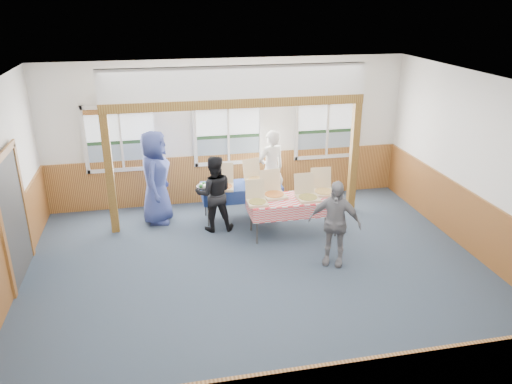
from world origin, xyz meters
The scene contains 29 objects.
floor centered at (0.00, 0.00, 0.00)m, with size 8.00×8.00×0.00m, color #293643.
ceiling centered at (0.00, 0.00, 3.20)m, with size 8.00×8.00×0.00m, color white.
wall_back centered at (0.00, 3.50, 1.60)m, with size 8.00×8.00×0.00m, color silver.
wall_front centered at (0.00, -3.50, 1.60)m, with size 8.00×8.00×0.00m, color silver.
wall_right centered at (4.00, 0.00, 1.60)m, with size 8.00×8.00×0.00m, color silver.
wainscot_back centered at (0.00, 3.48, 0.55)m, with size 7.98×0.05×1.10m, color brown.
wainscot_left centered at (-3.98, 0.00, 0.55)m, with size 0.05×6.98×1.10m, color brown.
wainscot_right centered at (3.98, 0.00, 0.55)m, with size 0.05×6.98×1.10m, color brown.
cased_opening centered at (-3.96, 0.90, 1.05)m, with size 0.06×1.30×2.10m, color #333333.
window_left centered at (-2.30, 3.46, 1.68)m, with size 1.56×0.10×1.46m.
window_mid centered at (0.00, 3.46, 1.68)m, with size 1.56×0.10×1.46m.
window_right centered at (2.30, 3.46, 1.68)m, with size 1.56×0.10×1.46m.
post_left centered at (-2.50, 2.30, 1.20)m, with size 0.15×0.15×2.40m, color brown.
post_right centered at (2.50, 2.30, 1.20)m, with size 0.15×0.15×2.40m, color brown.
cross_beam centered at (0.00, 2.30, 2.49)m, with size 5.15×0.18×0.18m, color brown.
table_left centered at (0.09, 2.41, 0.69)m, with size 1.80×1.42×0.76m.
table_right centered at (0.96, 1.48, 0.70)m, with size 1.90×1.25×0.76m.
pizza_box_a centered at (-0.30, 2.30, 0.83)m, with size 0.50×0.57×0.46m.
pizza_box_b centered at (0.43, 2.57, 0.82)m, with size 0.51×0.57×0.43m.
pizza_box_c centered at (0.21, 1.38, 0.82)m, with size 0.37×0.45×0.40m.
pizza_box_d centered at (0.61, 1.67, 0.83)m, with size 0.48×0.56×0.47m.
pizza_box_e centered at (1.21, 1.40, 0.82)m, with size 0.42×0.51×0.44m.
pizza_box_f centered at (1.61, 1.62, 0.83)m, with size 0.44×0.53×0.46m.
veggie_tray centered at (-0.66, 2.41, 0.79)m, with size 0.37×0.37×0.09m.
drink_glass centered at (1.81, 1.23, 0.83)m, with size 0.07×0.07×0.15m, color brown.
woman_white centered at (0.85, 2.89, 0.88)m, with size 0.64×0.42×1.76m, color silver.
woman_black centered at (-0.53, 1.98, 0.78)m, with size 0.76×0.59×1.55m, color black.
man_blue centered at (-1.64, 2.62, 0.98)m, with size 0.95×0.62×1.95m, color navy.
person_grey centered at (1.34, 0.21, 0.77)m, with size 0.91×0.38×1.55m, color slate.
Camera 1 is at (-1.57, -7.14, 4.46)m, focal length 35.00 mm.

